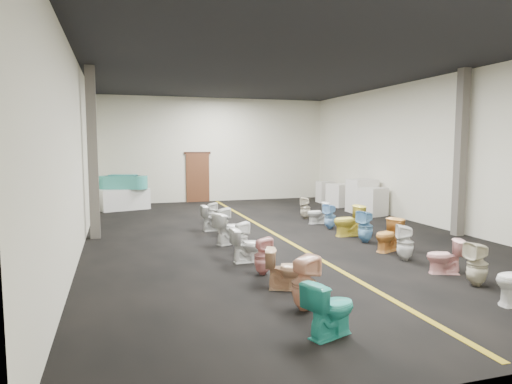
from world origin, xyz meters
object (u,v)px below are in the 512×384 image
Objects in this scene: toilet_right_10 at (305,208)px; toilet_right_5 at (388,235)px; toilet_left_8 at (214,218)px; toilet_right_3 at (445,256)px; toilet_left_0 at (330,308)px; toilet_left_6 at (229,228)px; toilet_right_7 at (348,221)px; toilet_right_6 at (365,226)px; appliance_crate_b at (362,196)px; toilet_left_7 at (223,222)px; toilet_left_9 at (212,214)px; appliance_crate_a at (373,202)px; bathtub at (123,182)px; appliance_crate_d at (325,192)px; toilet_right_9 at (318,213)px; toilet_left_5 at (241,237)px; toilet_right_2 at (477,264)px; toilet_right_4 at (405,243)px; appliance_crate_c at (340,195)px; toilet_left_4 at (248,245)px; toilet_left_1 at (304,283)px; display_table at (124,199)px; toilet_left_2 at (286,269)px; toilet_left_3 at (263,256)px; toilet_right_8 at (330,216)px.

toilet_right_5 is at bearing 17.16° from toilet_right_10.
toilet_right_3 is at bearing -151.10° from toilet_left_8.
toilet_left_6 reaches higher than toilet_left_0.
toilet_right_10 is at bearing 179.97° from toilet_right_7.
appliance_crate_b is at bearing 130.11° from toilet_right_6.
toilet_left_0 is at bearing -29.98° from toilet_right_7.
toilet_left_7 is 1.82m from toilet_left_9.
toilet_left_6 is at bearing -152.96° from appliance_crate_a.
bathtub is 2.18× the size of toilet_right_6.
toilet_right_6 is at bearing -130.65° from toilet_left_8.
appliance_crate_d is 1.33× the size of toilet_right_9.
appliance_crate_a is 1.17× the size of toilet_right_7.
toilet_left_5 is 3.31m from toilet_right_6.
toilet_right_6 is at bearing -179.43° from toilet_right_2.
toilet_right_10 reaches higher than toilet_right_3.
toilet_left_7 and toilet_right_4 have the same top height.
appliance_crate_c reaches higher than toilet_right_3.
toilet_left_0 is at bearing 177.68° from toilet_left_4.
toilet_left_1 is 1.15× the size of toilet_left_4.
display_table reaches higher than toilet_left_2.
toilet_left_6 is 1.04× the size of toilet_right_5.
toilet_left_0 is 0.90× the size of toilet_right_7.
toilet_right_10 is at bearing -16.15° from bathtub.
toilet_right_5 is at bearing -166.35° from toilet_right_4.
toilet_right_10 is (3.40, 4.86, 0.01)m from toilet_left_4.
toilet_right_2 is (3.36, 0.20, -0.02)m from toilet_left_1.
toilet_left_9 is at bearing -155.39° from appliance_crate_c.
toilet_left_0 is 1.11× the size of toilet_right_9.
toilet_right_4 is (5.64, -9.82, -0.01)m from display_table.
toilet_left_5 is 0.88× the size of toilet_right_6.
toilet_left_1 is at bearing -34.36° from toilet_right_7.
toilet_left_3 is 1.07× the size of toilet_right_3.
appliance_crate_a reaches higher than toilet_right_4.
appliance_crate_d is 1.10× the size of toilet_right_6.
toilet_left_2 is (0.09, 1.02, -0.06)m from toilet_left_1.
toilet_left_3 is 0.97× the size of toilet_left_8.
toilet_left_8 is at bearing -148.41° from appliance_crate_c.
toilet_left_8 is at bearing -149.93° from toilet_right_6.
toilet_right_8 is 0.94m from toilet_right_9.
toilet_right_7 is (-2.58, -3.76, -0.19)m from appliance_crate_b.
appliance_crate_b is 1.68× the size of toilet_left_3.
toilet_left_8 is 1.07× the size of toilet_left_9.
appliance_crate_c is 12.75m from toilet_left_0.
toilet_left_4 is (-0.01, 1.01, 0.00)m from toilet_left_3.
toilet_right_3 is at bearing -110.75° from appliance_crate_a.
toilet_left_9 is 5.70m from toilet_right_5.
toilet_left_3 is 4.70m from toilet_left_8.
appliance_crate_a reaches higher than toilet_left_6.
toilet_right_6 is (3.39, 0.98, 0.05)m from toilet_left_4.
appliance_crate_a is at bearing -52.96° from toilet_left_4.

